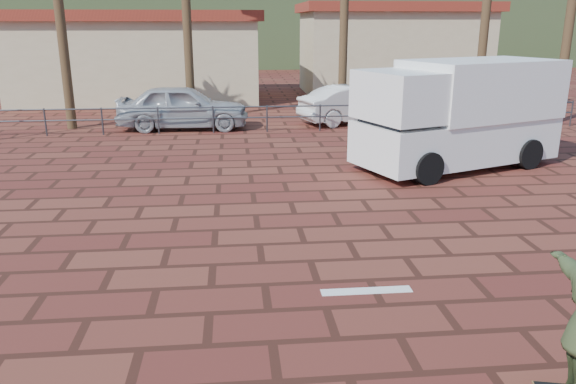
# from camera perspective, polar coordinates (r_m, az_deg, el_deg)

# --- Properties ---
(ground) EXTENTS (120.00, 120.00, 0.00)m
(ground) POSITION_cam_1_polar(r_m,az_deg,el_deg) (9.73, 2.29, -7.02)
(ground) COLOR brown
(ground) RESTS_ON ground
(paint_stripe) EXTENTS (1.40, 0.22, 0.01)m
(paint_stripe) POSITION_cam_1_polar(r_m,az_deg,el_deg) (8.78, 7.97, -9.91)
(paint_stripe) COLOR white
(paint_stripe) RESTS_ON ground
(guardrail) EXTENTS (24.06, 0.06, 1.00)m
(guardrail) POSITION_cam_1_polar(r_m,az_deg,el_deg) (21.10, -2.15, 7.94)
(guardrail) COLOR #47494F
(guardrail) RESTS_ON ground
(building_west) EXTENTS (12.60, 7.60, 4.50)m
(building_west) POSITION_cam_1_polar(r_m,az_deg,el_deg) (31.22, -14.74, 13.25)
(building_west) COLOR beige
(building_west) RESTS_ON ground
(building_east) EXTENTS (10.60, 6.60, 5.00)m
(building_east) POSITION_cam_1_polar(r_m,az_deg,el_deg) (34.12, 10.47, 14.20)
(building_east) COLOR beige
(building_east) RESTS_ON ground
(hill_front) EXTENTS (70.00, 18.00, 6.00)m
(hill_front) POSITION_cam_1_polar(r_m,az_deg,el_deg) (58.83, -4.55, 15.85)
(hill_front) COLOR #384C28
(hill_front) RESTS_ON ground
(hill_back) EXTENTS (35.00, 14.00, 8.00)m
(hill_back) POSITION_cam_1_polar(r_m,az_deg,el_deg) (68.05, -24.28, 15.45)
(hill_back) COLOR #384C28
(hill_back) RESTS_ON ground
(campervan) EXTENTS (6.16, 4.26, 2.95)m
(campervan) POSITION_cam_1_polar(r_m,az_deg,el_deg) (16.44, 16.99, 7.77)
(campervan) COLOR white
(campervan) RESTS_ON ground
(car_silver) EXTENTS (4.99, 2.09, 1.69)m
(car_silver) POSITION_cam_1_polar(r_m,az_deg,el_deg) (22.11, -10.62, 8.51)
(car_silver) COLOR #B4B8BC
(car_silver) RESTS_ON ground
(car_white) EXTENTS (4.84, 2.91, 1.51)m
(car_white) POSITION_cam_1_polar(r_m,az_deg,el_deg) (23.23, 6.83, 8.84)
(car_white) COLOR silver
(car_white) RESTS_ON ground
(street_sign) EXTENTS (0.46, 0.08, 2.29)m
(street_sign) POSITION_cam_1_polar(r_m,az_deg,el_deg) (22.04, 13.87, 10.26)
(street_sign) COLOR gray
(street_sign) RESTS_ON ground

